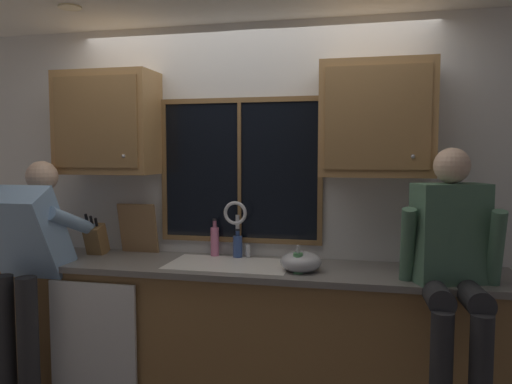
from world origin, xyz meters
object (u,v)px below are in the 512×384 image
cutting_board (138,228)px  soap_dispenser (298,262)px  mixing_bowl (301,262)px  bottle_tall_clear (238,246)px  bottle_green_glass (215,241)px  person_sitting_on_counter (452,254)px  knife_block (96,240)px  person_standing (27,258)px

cutting_board → soap_dispenser: (1.22, -0.36, -0.11)m
mixing_bowl → cutting_board: bearing=166.4°
mixing_bowl → bottle_tall_clear: bearing=148.0°
cutting_board → bottle_green_glass: (0.58, 0.02, -0.07)m
soap_dispenser → bottle_tall_clear: (-0.47, 0.36, 0.02)m
person_sitting_on_counter → knife_block: (-2.36, 0.36, -0.08)m
person_sitting_on_counter → mixing_bowl: 0.88m
bottle_tall_clear → bottle_green_glass: bearing=175.6°
mixing_bowl → soap_dispenser: 0.06m
bottle_green_glass → bottle_tall_clear: (0.17, -0.01, -0.03)m
bottle_green_glass → person_standing: bearing=-152.8°
mixing_bowl → bottle_tall_clear: 0.57m
person_sitting_on_counter → bottle_tall_clear: 1.42m
cutting_board → bottle_green_glass: size_ratio=1.39×
person_standing → cutting_board: 0.77m
knife_block → bottle_tall_clear: knife_block is taller
soap_dispenser → bottle_tall_clear: 0.60m
mixing_bowl → person_standing: bearing=-171.9°
person_sitting_on_counter → soap_dispenser: (-0.86, 0.12, -0.12)m
knife_block → bottle_green_glass: size_ratio=1.21×
knife_block → bottle_tall_clear: size_ratio=1.60×
person_standing → cutting_board: size_ratio=4.32×
bottle_tall_clear → cutting_board: bearing=-179.7°
person_sitting_on_counter → bottle_tall_clear: person_sitting_on_counter is taller
knife_block → soap_dispenser: 1.52m
bottle_green_glass → knife_block: bearing=-170.8°
mixing_bowl → bottle_green_glass: 0.73m
cutting_board → bottle_green_glass: 0.58m
bottle_green_glass → person_sitting_on_counter: bearing=-18.3°
person_sitting_on_counter → mixing_bowl: bearing=167.9°
person_sitting_on_counter → bottle_green_glass: size_ratio=4.74×
soap_dispenser → bottle_green_glass: (-0.65, 0.38, 0.04)m
person_sitting_on_counter → bottle_tall_clear: size_ratio=6.26×
bottle_green_glass → bottle_tall_clear: bottle_green_glass is taller
knife_block → cutting_board: bearing=24.0°
knife_block → person_standing: bearing=-120.0°
person_standing → person_sitting_on_counter: size_ratio=1.27×
mixing_bowl → soap_dispenser: soap_dispenser is taller
person_standing → knife_block: bearing=60.0°
cutting_board → bottle_green_glass: bearing=1.6°
person_sitting_on_counter → soap_dispenser: person_sitting_on_counter is taller
mixing_bowl → bottle_green_glass: (-0.66, 0.32, 0.05)m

